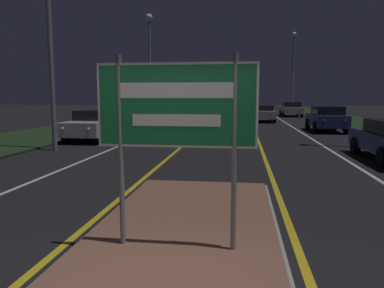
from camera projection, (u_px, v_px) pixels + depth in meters
median_island at (177, 250)px, 4.93m from camera, size 2.82×7.66×0.10m
verge_left at (82, 127)px, 24.43m from camera, size 5.00×100.00×0.08m
centre_line_yellow_left at (209, 123)px, 28.32m from camera, size 0.12×70.00×0.01m
centre_line_yellow_right at (252, 124)px, 27.90m from camera, size 0.12×70.00×0.01m
lane_line_white_left at (176, 123)px, 28.66m from camera, size 0.12×70.00×0.01m
lane_line_white_right at (288, 124)px, 27.56m from camera, size 0.12×70.00×0.01m
edge_line_white_left at (138, 123)px, 29.05m from camera, size 0.10×70.00×0.01m
edge_line_white_right at (330, 125)px, 27.17m from camera, size 0.10×70.00×0.01m
highway_sign at (176, 114)px, 4.70m from camera, size 2.04×0.07×2.48m
streetlight_left_far at (150, 52)px, 29.68m from camera, size 0.53×0.53×8.47m
streetlight_right_far at (293, 65)px, 40.63m from camera, size 0.47×0.47×8.90m
car_receding_1 at (326, 118)px, 21.81m from camera, size 1.85×4.14×1.48m
car_receding_2 at (262, 113)px, 30.09m from camera, size 2.02×4.46×1.33m
car_receding_3 at (291, 109)px, 38.06m from camera, size 1.96×4.76×1.46m
car_approaching_0 at (98, 124)px, 17.96m from camera, size 1.97×4.82×1.39m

